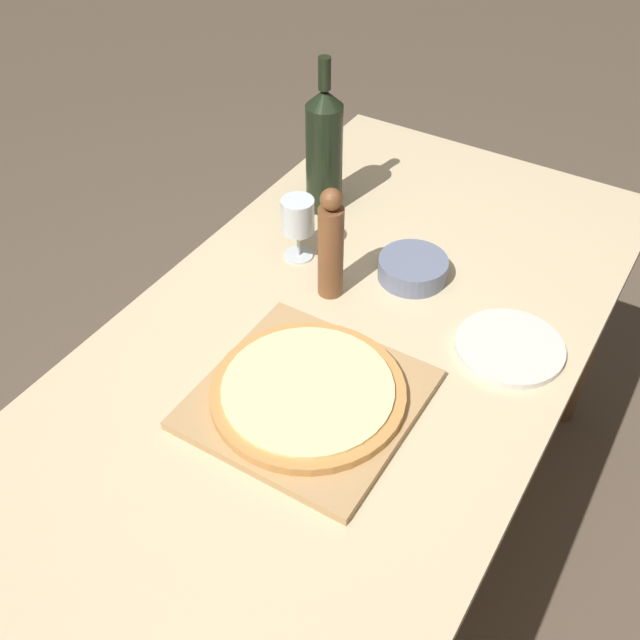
# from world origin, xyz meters

# --- Properties ---
(ground_plane) EXTENTS (12.00, 12.00, 0.00)m
(ground_plane) POSITION_xyz_m (0.00, 0.00, 0.00)
(ground_plane) COLOR brown
(dining_table) EXTENTS (0.85, 1.76, 0.78)m
(dining_table) POSITION_xyz_m (0.00, 0.00, 0.69)
(dining_table) COLOR #CCB78E
(dining_table) RESTS_ON ground_plane
(cutting_board) EXTENTS (0.37, 0.37, 0.02)m
(cutting_board) POSITION_xyz_m (0.03, -0.12, 0.79)
(cutting_board) COLOR tan
(cutting_board) RESTS_ON dining_table
(pizza) EXTENTS (0.35, 0.35, 0.02)m
(pizza) POSITION_xyz_m (0.03, -0.12, 0.81)
(pizza) COLOR #C68947
(pizza) RESTS_ON cutting_board
(wine_bottle) EXTENTS (0.08, 0.08, 0.37)m
(wine_bottle) POSITION_xyz_m (-0.27, 0.43, 0.93)
(wine_bottle) COLOR black
(wine_bottle) RESTS_ON dining_table
(pepper_mill) EXTENTS (0.05, 0.05, 0.25)m
(pepper_mill) POSITION_xyz_m (-0.09, 0.17, 0.90)
(pepper_mill) COLOR brown
(pepper_mill) RESTS_ON dining_table
(wine_glass) EXTENTS (0.07, 0.07, 0.15)m
(wine_glass) POSITION_xyz_m (-0.22, 0.23, 0.88)
(wine_glass) COLOR silver
(wine_glass) RESTS_ON dining_table
(small_bowl) EXTENTS (0.15, 0.15, 0.05)m
(small_bowl) POSITION_xyz_m (0.03, 0.30, 0.80)
(small_bowl) COLOR slate
(small_bowl) RESTS_ON dining_table
(dinner_plate) EXTENTS (0.21, 0.21, 0.01)m
(dinner_plate) POSITION_xyz_m (0.29, 0.20, 0.78)
(dinner_plate) COLOR silver
(dinner_plate) RESTS_ON dining_table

